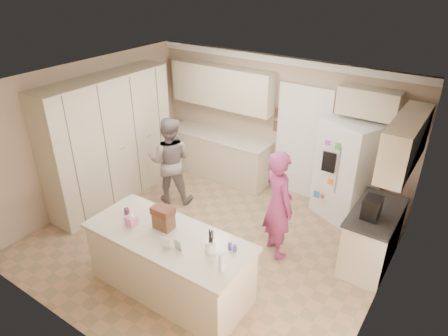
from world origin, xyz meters
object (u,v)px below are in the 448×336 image
Objects in this scene: coffee_maker at (372,208)px; teen_girl at (278,204)px; refrigerator at (347,170)px; dollhouse_body at (164,221)px; utensil_crock at (211,247)px; tissue_box at (131,221)px; teen_boy at (170,161)px; island_base at (170,264)px.

coffee_maker is 0.17× the size of teen_girl.
refrigerator is 6.92× the size of dollhouse_body.
teen_girl is (0.96, 1.44, -0.17)m from dollhouse_body.
utensil_crock reaches higher than tissue_box.
dollhouse_body is 2.19m from teen_boy.
refrigerator reaches higher than dollhouse_body.
tissue_box is at bearing -142.43° from coffee_maker.
utensil_crock is (-1.40, -1.85, -0.07)m from coffee_maker.
coffee_maker is 2.84m from dollhouse_body.
island_base is at bearing 96.69° from teen_girl.
teen_girl reaches higher than island_base.
tissue_box is 2.14m from teen_boy.
refrigerator is 12.00× the size of utensil_crock.
island_base is at bearing 101.74° from teen_boy.
island_base is 1.32× the size of teen_boy.
coffee_maker is 0.14× the size of island_base.
teen_girl is (-0.51, -1.57, -0.03)m from refrigerator.
refrigerator is at bearing 66.99° from island_base.
teen_boy reaches higher than utensil_crock.
island_base is 2.39m from teen_boy.
dollhouse_body is (-1.47, -3.01, 0.14)m from refrigerator.
coffee_maker is 2.32m from utensil_crock.
tissue_box is at bearing -169.70° from island_base.
island_base is 8.46× the size of dollhouse_body.
teen_boy reaches higher than dollhouse_body.
refrigerator reaches higher than utensil_crock.
teen_girl is at bearing 50.23° from tissue_box.
coffee_maker is at bearing -129.14° from teen_girl.
tissue_box is 0.45m from dollhouse_body.
tissue_box is 0.54× the size of dollhouse_body.
tissue_box is (-0.55, -0.10, 0.56)m from island_base.
coffee_maker is 0.18× the size of teen_boy.
island_base is 1.27× the size of teen_girl.
teen_girl is at bearing -163.70° from coffee_maker.
teen_boy reaches higher than island_base.
utensil_crock is 1.07× the size of tissue_box.
dollhouse_body reaches higher than island_base.
refrigerator is 3.35m from dollhouse_body.
refrigerator reaches higher than coffee_maker.
island_base is at bearing -89.41° from refrigerator.
teen_boy is (-0.98, 1.89, -0.16)m from tissue_box.
utensil_crock is at bearing 118.29° from teen_girl.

